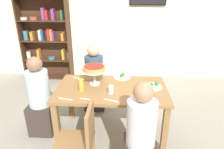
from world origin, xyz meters
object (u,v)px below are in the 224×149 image
water_glass_clear_near (111,90)px  cutlery_fork_far (87,99)px  dining_table (112,95)px  salad_plate_far_diner (153,86)px  beer_glass_amber_tall (81,85)px  cutlery_fork_near (79,78)px  diner_far_left (94,82)px  chair_near_left (80,139)px  cutlery_knife_far (147,100)px  cutlery_spare_fork (111,100)px  deep_dish_pizza_stand (94,69)px  salad_plate_near_diner (122,76)px  cutlery_knife_near (65,99)px  diner_head_west (40,102)px  bookshelf (44,28)px  diner_near_right (140,140)px

water_glass_clear_near → cutlery_fork_far: bearing=-149.0°
cutlery_fork_far → dining_table: bearing=59.9°
salad_plate_far_diner → beer_glass_amber_tall: 0.95m
cutlery_fork_near → water_glass_clear_near: bearing=158.7°
cutlery_fork_far → diner_far_left: bearing=104.0°
chair_near_left → cutlery_fork_far: (0.01, 0.40, 0.26)m
cutlery_fork_near → cutlery_fork_far: bearing=130.1°
beer_glass_amber_tall → salad_plate_far_diner: bearing=9.5°
water_glass_clear_near → cutlery_knife_far: (0.43, -0.14, -0.05)m
dining_table → cutlery_spare_fork: bearing=-88.1°
chair_near_left → water_glass_clear_near: (0.29, 0.56, 0.31)m
deep_dish_pizza_stand → salad_plate_far_diner: deep_dish_pizza_stand is taller
salad_plate_near_diner → water_glass_clear_near: bearing=-104.8°
dining_table → chair_near_left: bearing=-112.1°
dining_table → chair_near_left: chair_near_left is taller
deep_dish_pizza_stand → cutlery_spare_fork: (0.25, -0.44, -0.21)m
beer_glass_amber_tall → cutlery_fork_near: 0.41m
deep_dish_pizza_stand → cutlery_knife_near: 0.57m
dining_table → diner_far_left: diner_far_left is taller
cutlery_spare_fork → diner_head_west: bearing=-178.6°
salad_plate_near_diner → bookshelf: bearing=136.4°
deep_dish_pizza_stand → chair_near_left: bearing=-93.5°
cutlery_fork_far → water_glass_clear_near: bearing=41.9°
diner_head_west → water_glass_clear_near: size_ratio=10.93×
cutlery_knife_far → cutlery_spare_fork: 0.43m
chair_near_left → deep_dish_pizza_stand: deep_dish_pizza_stand is taller
diner_head_west → cutlery_knife_far: 1.49m
salad_plate_near_diner → cutlery_knife_near: size_ratio=1.42×
bookshelf → chair_near_left: (1.31, -2.73, -0.69)m
cutlery_fork_near → cutlery_fork_far: size_ratio=1.00×
cutlery_fork_near → deep_dish_pizza_stand: bearing=166.0°
diner_far_left → beer_glass_amber_tall: size_ratio=7.15×
cutlery_fork_near → cutlery_fork_far: 0.64m
diner_head_west → beer_glass_amber_tall: size_ratio=7.15×
cutlery_knife_near → cutlery_knife_far: same height
bookshelf → deep_dish_pizza_stand: 2.35m
cutlery_fork_near → cutlery_fork_far: same height
cutlery_fork_near → dining_table: bearing=170.3°
diner_far_left → water_glass_clear_near: size_ratio=10.93×
dining_table → bookshelf: 2.63m
chair_near_left → cutlery_fork_far: size_ratio=4.83×
cutlery_fork_near → diner_near_right: bearing=150.5°
chair_near_left → cutlery_knife_far: 0.88m
diner_far_left → salad_plate_near_diner: diner_far_left is taller
salad_plate_far_diner → salad_plate_near_diner: bearing=144.0°
diner_far_left → diner_near_right: (0.67, -1.40, 0.00)m
diner_near_right → cutlery_fork_far: 0.76m
diner_near_right → salad_plate_far_diner: diner_near_right is taller
beer_glass_amber_tall → cutlery_fork_far: bearing=-63.9°
salad_plate_far_diner → beer_glass_amber_tall: bearing=-170.5°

